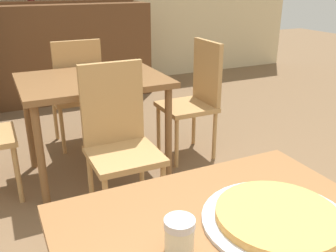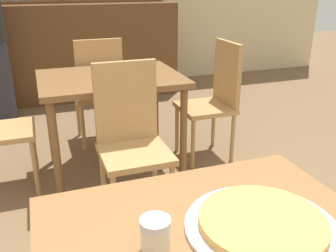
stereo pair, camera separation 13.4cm
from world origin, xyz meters
name	(u,v)px [view 1 (the left image)]	position (x,y,z in m)	size (l,w,h in m)	color
dining_table_far	(93,90)	(0.10, 1.83, 0.65)	(0.98, 0.76, 0.74)	brown
bar_counter	(39,54)	(0.00, 3.91, 0.56)	(2.60, 0.56, 1.11)	brown
chair_far_side_front	(119,134)	(0.10, 1.29, 0.52)	(0.40, 0.40, 0.93)	tan
chair_far_side_back	(77,89)	(0.10, 2.37, 0.52)	(0.40, 0.40, 0.93)	tan
chair_far_side_right	(196,93)	(0.92, 1.83, 0.52)	(0.40, 0.40, 0.93)	tan
pizza_tray	(277,218)	(0.13, -0.02, 0.76)	(0.42, 0.42, 0.04)	silver
cheese_shaker	(180,236)	(-0.16, 0.00, 0.79)	(0.08, 0.08, 0.09)	beige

